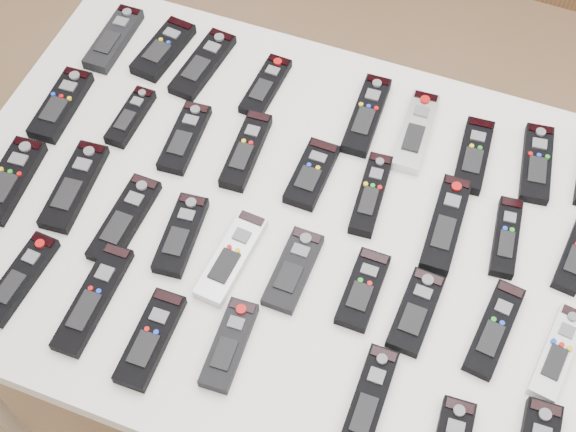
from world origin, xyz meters
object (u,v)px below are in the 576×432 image
(remote_2, at_px, (203,64))
(remote_4, at_px, (367,115))
(remote_20, at_px, (125,220))
(remote_16, at_px, (506,237))
(remote_22, at_px, (231,257))
(remote_32, at_px, (229,345))
(remote_33, at_px, (368,402))
(remote_15, at_px, (446,224))
(remote_19, at_px, (74,186))
(remote_0, at_px, (114,39))
(remote_7, at_px, (537,163))
(remote_11, at_px, (185,138))
(table, at_px, (288,239))
(remote_23, at_px, (293,270))
(remote_14, at_px, (371,194))
(remote_24, at_px, (363,289))
(remote_12, at_px, (246,151))
(remote_29, at_px, (20,278))
(remote_27, at_px, (558,352))
(remote_30, at_px, (93,299))
(remote_6, at_px, (473,155))
(remote_25, at_px, (416,312))
(remote_26, at_px, (494,329))
(remote_31, at_px, (151,339))
(remote_13, at_px, (312,174))
(remote_5, at_px, (416,132))
(remote_10, at_px, (131,117))
(remote_21, at_px, (181,235))
(remote_9, at_px, (61,105))
(remote_1, at_px, (163,49))
(remote_3, at_px, (266,86))

(remote_2, height_order, remote_4, remote_4)
(remote_2, distance_m, remote_20, 0.40)
(remote_16, distance_m, remote_22, 0.49)
(remote_32, bearing_deg, remote_33, -5.72)
(remote_15, distance_m, remote_19, 0.68)
(remote_0, relative_size, remote_2, 0.96)
(remote_7, height_order, remote_11, same)
(table, height_order, remote_0, remote_0)
(remote_23, bearing_deg, remote_33, -42.12)
(remote_14, relative_size, remote_20, 0.94)
(remote_14, distance_m, remote_24, 0.20)
(remote_12, bearing_deg, remote_22, -77.25)
(remote_16, bearing_deg, remote_29, -159.41)
(remote_27, bearing_deg, remote_32, -152.75)
(remote_19, bearing_deg, remote_7, 19.50)
(remote_4, xyz_separation_m, remote_14, (0.06, -0.18, 0.00))
(remote_14, xyz_separation_m, remote_24, (0.05, -0.19, -0.00))
(remote_29, height_order, remote_30, remote_29)
(remote_2, height_order, remote_6, remote_6)
(remote_25, distance_m, remote_26, 0.13)
(remote_33, bearing_deg, remote_19, 162.06)
(remote_19, bearing_deg, remote_15, 8.99)
(remote_29, height_order, remote_31, remote_31)
(remote_24, bearing_deg, remote_22, -174.79)
(remote_20, xyz_separation_m, remote_29, (-0.11, -0.17, 0.00))
(remote_6, bearing_deg, remote_24, -111.21)
(remote_13, height_order, remote_19, same)
(remote_5, bearing_deg, remote_10, -165.82)
(remote_6, height_order, remote_19, remote_6)
(remote_0, height_order, remote_4, same)
(remote_15, bearing_deg, remote_25, -92.65)
(remote_0, bearing_deg, remote_32, -48.51)
(remote_0, distance_m, remote_21, 0.51)
(remote_9, bearing_deg, remote_15, -2.96)
(remote_19, bearing_deg, remote_31, -45.03)
(table, height_order, remote_9, remote_9)
(remote_22, relative_size, remote_23, 1.18)
(remote_1, height_order, remote_23, remote_1)
(remote_24, bearing_deg, remote_29, -161.05)
(remote_22, bearing_deg, remote_24, 9.09)
(remote_1, height_order, remote_24, remote_1)
(remote_20, relative_size, remote_24, 1.26)
(remote_0, relative_size, remote_30, 0.85)
(remote_16, xyz_separation_m, remote_29, (-0.76, -0.38, 0.00))
(remote_3, relative_size, remote_5, 0.83)
(remote_1, distance_m, remote_30, 0.58)
(remote_21, xyz_separation_m, remote_23, (0.21, 0.01, -0.00))
(remote_21, bearing_deg, remote_32, -51.00)
(remote_9, bearing_deg, remote_3, 25.16)
(remote_3, xyz_separation_m, remote_25, (0.42, -0.38, 0.00))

